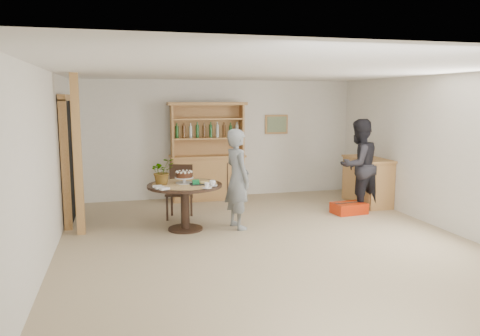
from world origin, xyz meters
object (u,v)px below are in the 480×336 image
hutch (207,167)px  dining_chair (180,188)px  sideboard (367,181)px  dining_table (185,193)px  adult_person (359,165)px  red_suitcase (349,208)px  teen_boy (237,179)px

hutch → dining_chair: 1.58m
sideboard → dining_chair: 3.80m
dining_chair → hutch: bearing=80.5°
hutch → dining_chair: hutch is taller
hutch → dining_chair: (-0.75, -1.38, -0.15)m
dining_table → adult_person: 3.40m
sideboard → adult_person: bearing=-134.8°
hutch → sideboard: size_ratio=1.62×
adult_person → red_suitcase: bearing=16.7°
hutch → dining_chair: bearing=-118.6°
dining_table → dining_chair: size_ratio=1.27×
red_suitcase → hutch: bearing=134.5°
dining_table → dining_chair: dining_chair is taller
dining_table → red_suitcase: (3.09, 0.32, -0.50)m
dining_table → adult_person: bearing=8.4°
adult_person → red_suitcase: 0.83m
dining_chair → adult_person: size_ratio=0.54×
dining_table → teen_boy: bearing=-6.7°
hutch → dining_table: (-0.78, -2.20, -0.08)m
dining_table → red_suitcase: 3.15m
sideboard → dining_chair: dining_chair is taller
sideboard → red_suitcase: 1.04m
sideboard → dining_table: (-3.82, -0.96, 0.13)m
teen_boy → adult_person: (2.51, 0.60, 0.05)m
hutch → adult_person: (2.58, -1.71, 0.18)m
hutch → sideboard: 3.29m
hutch → dining_chair: size_ratio=2.16×
dining_table → dining_chair: 0.83m
dining_chair → red_suitcase: dining_chair is taller
dining_table → teen_boy: (0.85, -0.10, 0.21)m
sideboard → teen_boy: teen_boy is taller
dining_table → red_suitcase: size_ratio=1.87×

